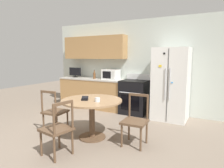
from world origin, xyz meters
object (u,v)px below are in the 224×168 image
object	(u,v)px
microwave	(111,74)
dining_chair_right	(135,121)
counter_bottle	(94,75)
dining_chair_near	(58,129)
oven_range	(135,97)
dining_chair_left	(54,112)
countertop_tv	(75,72)
wallet	(85,99)
refrigerator	(171,84)
candle_glass	(97,100)

from	to	relation	value
microwave	dining_chair_right	world-z (taller)	microwave
counter_bottle	dining_chair_near	bearing A→B (deg)	-67.54
oven_range	dining_chair_left	bearing A→B (deg)	-113.60
counter_bottle	countertop_tv	bearing A→B (deg)	173.70
microwave	dining_chair_right	xyz separation A→B (m)	(1.57, -1.95, -0.61)
countertop_tv	wallet	distance (m)	2.90
dining_chair_right	dining_chair_left	world-z (taller)	same
refrigerator	counter_bottle	bearing A→B (deg)	179.56
oven_range	dining_chair_near	distance (m)	2.83
counter_bottle	candle_glass	world-z (taller)	counter_bottle
candle_glass	microwave	bearing A→B (deg)	112.91
counter_bottle	oven_range	bearing A→B (deg)	1.42
dining_chair_near	wallet	xyz separation A→B (m)	(-0.02, 0.76, 0.35)
countertop_tv	candle_glass	distance (m)	3.09
dining_chair_left	candle_glass	bearing A→B (deg)	-2.05
dining_chair_near	dining_chair_right	size ratio (longest dim) A/B	1.00
dining_chair_right	dining_chair_left	size ratio (longest dim) A/B	1.00
candle_glass	wallet	distance (m)	0.28
microwave	candle_glass	size ratio (longest dim) A/B	4.95
microwave	dining_chair_near	xyz separation A→B (m)	(0.65, -2.91, -0.61)
refrigerator	dining_chair_right	size ratio (longest dim) A/B	1.98
oven_range	dining_chair_left	xyz separation A→B (m)	(-0.92, -2.11, -0.03)
dining_chair_left	wallet	bearing A→B (deg)	-1.10
counter_bottle	refrigerator	bearing A→B (deg)	-0.44
microwave	dining_chair_right	distance (m)	2.57
microwave	dining_chair_left	world-z (taller)	microwave
dining_chair_near	microwave	bearing A→B (deg)	22.18
oven_range	dining_chair_near	bearing A→B (deg)	-93.02
dining_chair_left	refrigerator	bearing A→B (deg)	43.11
wallet	dining_chair_near	bearing A→B (deg)	-88.57
counter_bottle	dining_chair_right	bearing A→B (deg)	-41.42
wallet	countertop_tv	bearing A→B (deg)	132.45
dining_chair_near	dining_chair_left	distance (m)	1.05
oven_range	countertop_tv	distance (m)	2.20
refrigerator	dining_chair_right	xyz separation A→B (m)	(-0.21, -1.81, -0.46)
oven_range	wallet	xyz separation A→B (m)	(-0.17, -2.07, 0.31)
wallet	oven_range	bearing A→B (deg)	85.36
oven_range	wallet	world-z (taller)	oven_range
wallet	dining_chair_right	bearing A→B (deg)	12.40
refrigerator	oven_range	world-z (taller)	refrigerator
dining_chair_left	candle_glass	world-z (taller)	dining_chair_left
dining_chair_left	candle_glass	size ratio (longest dim) A/B	9.61
oven_range	microwave	distance (m)	0.99
countertop_tv	dining_chair_right	size ratio (longest dim) A/B	0.48
refrigerator	oven_range	bearing A→B (deg)	177.10
countertop_tv	refrigerator	bearing A→B (deg)	-1.97
refrigerator	microwave	world-z (taller)	refrigerator
refrigerator	microwave	xyz separation A→B (m)	(-1.78, 0.13, 0.15)
dining_chair_right	candle_glass	xyz separation A→B (m)	(-0.66, -0.21, 0.35)
dining_chair_near	dining_chair_left	size ratio (longest dim) A/B	1.00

